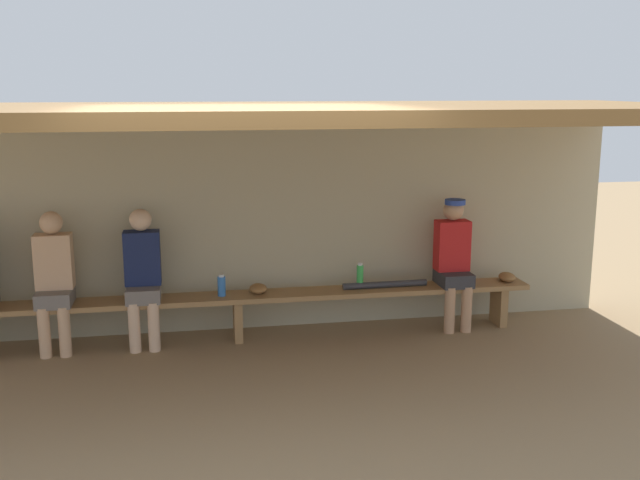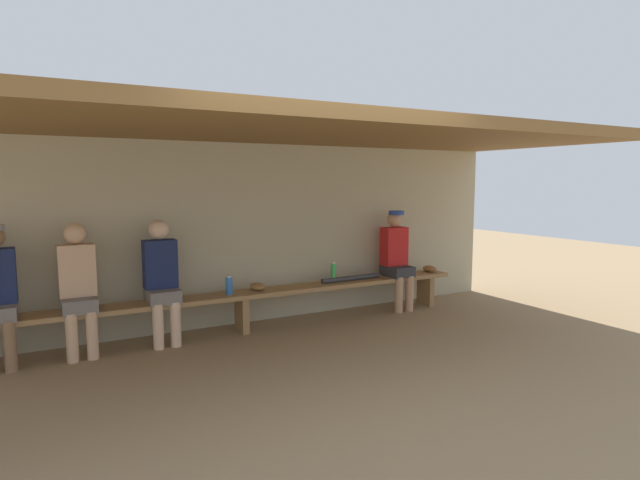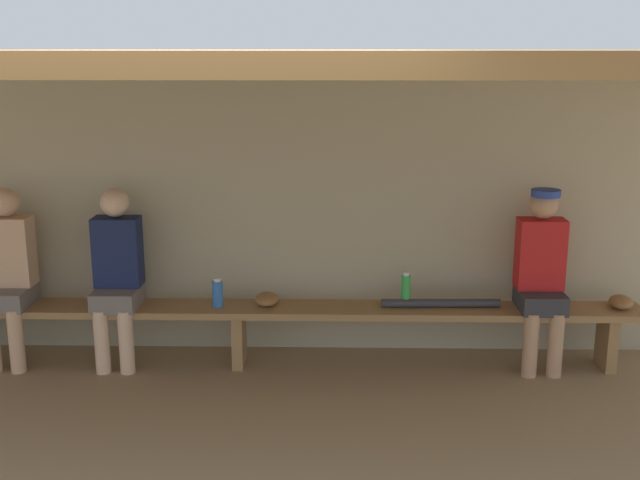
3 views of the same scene
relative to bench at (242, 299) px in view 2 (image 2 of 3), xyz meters
The scene contains 12 objects.
ground_plane 1.60m from the bench, 90.00° to the right, with size 24.00×24.00×0.00m, color #937754.
back_wall 0.84m from the bench, 90.00° to the left, with size 8.00×0.20×2.20m, color #B7AD8C.
dugout_roof 2.06m from the bench, 90.00° to the right, with size 8.00×2.80×0.12m, color brown.
bench is the anchor object (origin of this frame).
player_leftmost 0.96m from the bench, behind, with size 0.34×0.42×1.34m.
player_rightmost 2.26m from the bench, ahead, with size 0.34×0.42×1.34m.
player_with_sunglasses 1.74m from the bench, behind, with size 0.34×0.42×1.34m.
water_bottle_orange 0.23m from the bench, behind, with size 0.08×0.08×0.22m.
water_bottle_blue 1.26m from the bench, ahead, with size 0.07×0.07×0.27m.
baseball_glove_tan 0.24m from the bench, ahead, with size 0.24×0.17×0.09m, color olive.
baseball_glove_dark_brown 2.84m from the bench, ahead, with size 0.24×0.17×0.09m, color olive.
baseball_bat 1.51m from the bench, ahead, with size 0.07×0.07×0.88m, color #333338.
Camera 2 is at (-2.03, -4.01, 1.75)m, focal length 28.93 mm.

